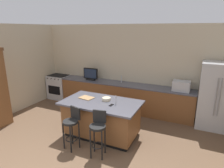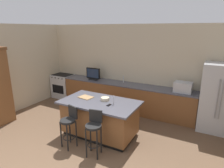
# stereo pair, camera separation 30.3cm
# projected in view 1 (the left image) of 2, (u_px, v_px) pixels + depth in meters

# --- Properties ---
(wall_back) EXTENTS (6.81, 0.12, 2.78)m
(wall_back) POSITION_uv_depth(u_px,v_px,m) (129.00, 67.00, 6.55)
(wall_back) COLOR beige
(wall_back) RESTS_ON ground_plane
(wall_left) EXTENTS (0.12, 4.57, 2.78)m
(wall_left) POSITION_uv_depth(u_px,v_px,m) (8.00, 70.00, 6.03)
(wall_left) COLOR beige
(wall_left) RESTS_ON ground_plane
(counter_back) EXTENTS (4.52, 0.62, 0.90)m
(counter_back) POSITION_uv_depth(u_px,v_px,m) (123.00, 97.00, 6.50)
(counter_back) COLOR brown
(counter_back) RESTS_ON ground_plane
(kitchen_island) EXTENTS (1.92, 1.10, 0.90)m
(kitchen_island) POSITION_uv_depth(u_px,v_px,m) (101.00, 118.00, 4.91)
(kitchen_island) COLOR black
(kitchen_island) RESTS_ON ground_plane
(refrigerator) EXTENTS (0.88, 0.79, 1.80)m
(refrigerator) POSITION_uv_depth(u_px,v_px,m) (216.00, 96.00, 5.21)
(refrigerator) COLOR #B7BABF
(refrigerator) RESTS_ON ground_plane
(range_oven) EXTENTS (0.77, 0.63, 0.92)m
(range_oven) POSITION_uv_depth(u_px,v_px,m) (59.00, 87.00, 7.57)
(range_oven) COLOR #B7BABF
(range_oven) RESTS_ON ground_plane
(microwave) EXTENTS (0.48, 0.36, 0.29)m
(microwave) POSITION_uv_depth(u_px,v_px,m) (181.00, 86.00, 5.61)
(microwave) COLOR #B7BABF
(microwave) RESTS_ON counter_back
(tv_monitor) EXTENTS (0.53, 0.16, 0.42)m
(tv_monitor) POSITION_uv_depth(u_px,v_px,m) (91.00, 75.00, 6.76)
(tv_monitor) COLOR black
(tv_monitor) RESTS_ON counter_back
(sink_faucet_back) EXTENTS (0.02, 0.02, 0.24)m
(sink_faucet_back) POSITION_uv_depth(u_px,v_px,m) (121.00, 79.00, 6.47)
(sink_faucet_back) COLOR #B2B2B7
(sink_faucet_back) RESTS_ON counter_back
(sink_faucet_island) EXTENTS (0.02, 0.02, 0.22)m
(sink_faucet_island) POSITION_uv_depth(u_px,v_px,m) (116.00, 100.00, 4.60)
(sink_faucet_island) COLOR #B2B2B7
(sink_faucet_island) RESTS_ON kitchen_island
(bar_stool_left) EXTENTS (0.35, 0.37, 0.96)m
(bar_stool_left) POSITION_uv_depth(u_px,v_px,m) (72.00, 125.00, 4.34)
(bar_stool_left) COLOR black
(bar_stool_left) RESTS_ON ground_plane
(bar_stool_right) EXTENTS (0.35, 0.36, 0.99)m
(bar_stool_right) POSITION_uv_depth(u_px,v_px,m) (98.00, 130.00, 4.08)
(bar_stool_right) COLOR black
(bar_stool_right) RESTS_ON ground_plane
(fruit_bowl) EXTENTS (0.21, 0.21, 0.08)m
(fruit_bowl) POSITION_uv_depth(u_px,v_px,m) (106.00, 99.00, 4.87)
(fruit_bowl) COLOR beige
(fruit_bowl) RESTS_ON kitchen_island
(cell_phone) EXTENTS (0.08, 0.16, 0.01)m
(cell_phone) POSITION_uv_depth(u_px,v_px,m) (111.00, 105.00, 4.57)
(cell_phone) COLOR black
(cell_phone) RESTS_ON kitchen_island
(tv_remote) EXTENTS (0.15, 0.15, 0.02)m
(tv_remote) POSITION_uv_depth(u_px,v_px,m) (107.00, 99.00, 4.95)
(tv_remote) COLOR black
(tv_remote) RESTS_ON kitchen_island
(cutting_board) EXTENTS (0.39, 0.32, 0.02)m
(cutting_board) POSITION_uv_depth(u_px,v_px,m) (87.00, 98.00, 5.04)
(cutting_board) COLOR #A87F51
(cutting_board) RESTS_ON kitchen_island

